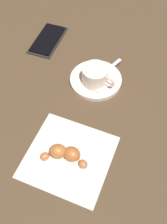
# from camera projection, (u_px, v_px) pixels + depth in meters

# --- Properties ---
(ground_plane) EXTENTS (1.80, 1.80, 0.00)m
(ground_plane) POSITION_uv_depth(u_px,v_px,m) (82.00, 113.00, 0.65)
(ground_plane) COLOR #483623
(saucer) EXTENTS (0.14, 0.14, 0.01)m
(saucer) POSITION_uv_depth(u_px,v_px,m) (96.00, 80.00, 0.70)
(saucer) COLOR beige
(saucer) RESTS_ON ground
(espresso_cup) EXTENTS (0.07, 0.09, 0.05)m
(espresso_cup) POSITION_uv_depth(u_px,v_px,m) (96.00, 75.00, 0.67)
(espresso_cup) COLOR beige
(espresso_cup) RESTS_ON saucer
(teaspoon) EXTENTS (0.13, 0.04, 0.01)m
(teaspoon) POSITION_uv_depth(u_px,v_px,m) (100.00, 76.00, 0.70)
(teaspoon) COLOR silver
(teaspoon) RESTS_ON saucer
(sugar_packet) EXTENTS (0.07, 0.04, 0.01)m
(sugar_packet) POSITION_uv_depth(u_px,v_px,m) (105.00, 84.00, 0.68)
(sugar_packet) COLOR white
(sugar_packet) RESTS_ON saucer
(napkin) EXTENTS (0.20, 0.21, 0.00)m
(napkin) POSITION_uv_depth(u_px,v_px,m) (69.00, 157.00, 0.58)
(napkin) COLOR silver
(napkin) RESTS_ON ground
(croissant) EXTENTS (0.06, 0.11, 0.03)m
(croissant) POSITION_uv_depth(u_px,v_px,m) (65.00, 154.00, 0.57)
(croissant) COLOR #A9623B
(croissant) RESTS_ON napkin
(cell_phone) EXTENTS (0.15, 0.10, 0.01)m
(cell_phone) POSITION_uv_depth(u_px,v_px,m) (48.00, 40.00, 0.79)
(cell_phone) COLOR black
(cell_phone) RESTS_ON ground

